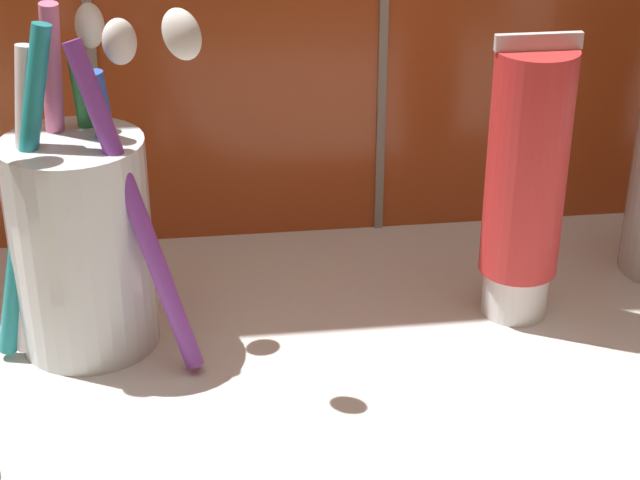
% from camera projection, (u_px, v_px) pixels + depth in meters
% --- Properties ---
extents(sink_counter, '(0.65, 0.40, 0.02)m').
position_uv_depth(sink_counter, '(416.00, 434.00, 0.49)').
color(sink_counter, silver).
rests_on(sink_counter, ground).
extents(toothbrush_cup, '(0.12, 0.09, 0.19)m').
position_uv_depth(toothbrush_cup, '(80.00, 229.00, 0.52)').
color(toothbrush_cup, silver).
rests_on(toothbrush_cup, sink_counter).
extents(toothpaste_tube, '(0.04, 0.04, 0.15)m').
position_uv_depth(toothpaste_tube, '(525.00, 182.00, 0.53)').
color(toothpaste_tube, white).
rests_on(toothpaste_tube, sink_counter).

